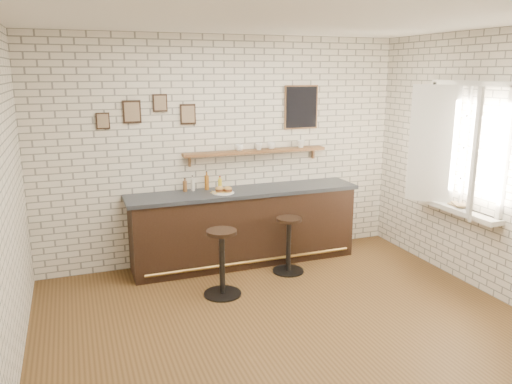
% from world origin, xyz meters
% --- Properties ---
extents(ground, '(5.00, 5.00, 0.00)m').
position_xyz_m(ground, '(0.00, 0.00, 0.00)').
color(ground, brown).
rests_on(ground, ground).
extents(bar_counter, '(3.10, 0.65, 1.01)m').
position_xyz_m(bar_counter, '(0.16, 1.70, 0.51)').
color(bar_counter, black).
rests_on(bar_counter, ground).
extents(sandwich_plate, '(0.28, 0.28, 0.01)m').
position_xyz_m(sandwich_plate, '(-0.15, 1.62, 1.02)').
color(sandwich_plate, white).
rests_on(sandwich_plate, bar_counter).
extents(ciabatta_sandwich, '(0.23, 0.16, 0.07)m').
position_xyz_m(ciabatta_sandwich, '(-0.14, 1.62, 1.06)').
color(ciabatta_sandwich, tan).
rests_on(ciabatta_sandwich, sandwich_plate).
extents(potato_chips, '(0.25, 0.17, 0.00)m').
position_xyz_m(potato_chips, '(-0.17, 1.63, 1.02)').
color(potato_chips, '#EDC753').
rests_on(potato_chips, sandwich_plate).
extents(bitters_bottle_brown, '(0.06, 0.06, 0.18)m').
position_xyz_m(bitters_bottle_brown, '(-0.59, 1.89, 1.08)').
color(bitters_bottle_brown, brown).
rests_on(bitters_bottle_brown, bar_counter).
extents(bitters_bottle_white, '(0.05, 0.05, 0.20)m').
position_xyz_m(bitters_bottle_white, '(-0.49, 1.89, 1.09)').
color(bitters_bottle_white, beige).
rests_on(bitters_bottle_white, bar_counter).
extents(bitters_bottle_amber, '(0.06, 0.06, 0.25)m').
position_xyz_m(bitters_bottle_amber, '(-0.30, 1.89, 1.11)').
color(bitters_bottle_amber, '#8F5117').
rests_on(bitters_bottle_amber, bar_counter).
extents(condiment_bottle_yellow, '(0.05, 0.05, 0.17)m').
position_xyz_m(condiment_bottle_yellow, '(-0.11, 1.89, 1.08)').
color(condiment_bottle_yellow, yellow).
rests_on(condiment_bottle_yellow, bar_counter).
extents(bar_stool_left, '(0.46, 0.46, 0.79)m').
position_xyz_m(bar_stool_left, '(-0.42, 0.81, 0.42)').
color(bar_stool_left, black).
rests_on(bar_stool_left, ground).
extents(bar_stool_right, '(0.41, 0.41, 0.73)m').
position_xyz_m(bar_stool_right, '(0.58, 1.17, 0.39)').
color(bar_stool_right, black).
rests_on(bar_stool_right, ground).
extents(wall_shelf, '(2.00, 0.18, 0.18)m').
position_xyz_m(wall_shelf, '(0.40, 1.90, 1.48)').
color(wall_shelf, brown).
rests_on(wall_shelf, ground).
extents(shelf_cup_a, '(0.16, 0.16, 0.09)m').
position_xyz_m(shelf_cup_a, '(0.16, 1.90, 1.54)').
color(shelf_cup_a, white).
rests_on(shelf_cup_a, wall_shelf).
extents(shelf_cup_b, '(0.12, 0.12, 0.09)m').
position_xyz_m(shelf_cup_b, '(0.44, 1.90, 1.54)').
color(shelf_cup_b, white).
rests_on(shelf_cup_b, wall_shelf).
extents(shelf_cup_c, '(0.13, 0.13, 0.09)m').
position_xyz_m(shelf_cup_c, '(0.63, 1.90, 1.55)').
color(shelf_cup_c, white).
rests_on(shelf_cup_c, wall_shelf).
extents(shelf_cup_d, '(0.13, 0.13, 0.10)m').
position_xyz_m(shelf_cup_d, '(1.07, 1.90, 1.55)').
color(shelf_cup_d, white).
rests_on(shelf_cup_d, wall_shelf).
extents(back_wall_decor, '(2.96, 0.02, 0.56)m').
position_xyz_m(back_wall_decor, '(0.23, 1.98, 2.05)').
color(back_wall_decor, black).
rests_on(back_wall_decor, ground).
extents(window_sill, '(0.20, 1.35, 0.06)m').
position_xyz_m(window_sill, '(2.40, 0.30, 0.90)').
color(window_sill, white).
rests_on(window_sill, ground).
extents(casement_window, '(0.40, 1.30, 1.56)m').
position_xyz_m(casement_window, '(2.36, 0.30, 1.65)').
color(casement_window, white).
rests_on(casement_window, ground).
extents(book_lower, '(0.18, 0.24, 0.02)m').
position_xyz_m(book_lower, '(2.38, 0.29, 0.94)').
color(book_lower, tan).
rests_on(book_lower, window_sill).
extents(book_upper, '(0.25, 0.28, 0.02)m').
position_xyz_m(book_upper, '(2.38, 0.30, 0.96)').
color(book_upper, tan).
rests_on(book_upper, book_lower).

